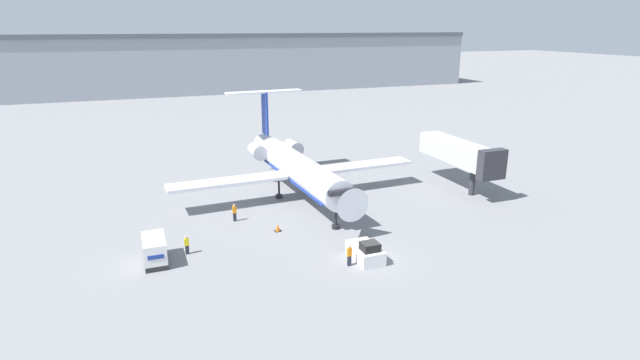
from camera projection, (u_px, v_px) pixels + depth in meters
ground_plane at (372, 260)px, 42.75m from camera, size 600.00×600.00×0.00m
terminal_building at (189, 63)px, 147.18m from camera, size 180.00×16.80×17.19m
airplane_main at (298, 167)px, 57.34m from camera, size 29.56×26.91×11.02m
pushback_tug at (365, 252)px, 42.68m from camera, size 2.10×3.83×1.90m
luggage_cart at (155, 250)px, 42.04m from camera, size 1.82×3.81×2.22m
worker_near_tug at (349, 255)px, 41.48m from camera, size 0.40×0.26×1.87m
worker_by_wing at (235, 212)px, 51.02m from camera, size 0.40×0.26×1.85m
worker_on_apron at (187, 245)px, 43.65m from camera, size 0.40×0.24×1.71m
traffic_cone_left at (278, 228)px, 48.71m from camera, size 0.63×0.63×0.77m
jet_bridge at (460, 153)px, 60.43m from camera, size 3.20×13.40×6.19m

